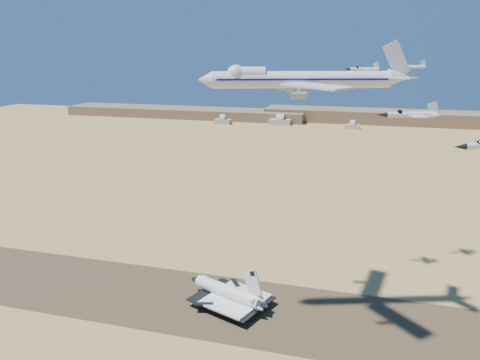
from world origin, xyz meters
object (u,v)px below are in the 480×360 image
(crew_c, at_px, (235,319))
(crew_a, at_px, (232,315))
(crew_b, at_px, (237,315))
(chase_jet_d, at_px, (363,69))
(carrier_747, at_px, (295,80))
(chase_jet_a, at_px, (410,114))
(chase_jet_e, at_px, (412,67))
(shuttle, at_px, (227,293))

(crew_c, bearing_deg, crew_a, -14.76)
(crew_b, bearing_deg, chase_jet_d, -49.58)
(carrier_747, bearing_deg, chase_jet_d, 46.25)
(crew_c, height_order, chase_jet_a, chase_jet_a)
(chase_jet_a, bearing_deg, crew_a, 134.47)
(crew_a, bearing_deg, chase_jet_e, -60.83)
(carrier_747, distance_m, chase_jet_a, 53.89)
(chase_jet_a, relative_size, chase_jet_d, 1.07)
(crew_a, height_order, chase_jet_d, chase_jet_d)
(shuttle, height_order, chase_jet_e, chase_jet_e)
(crew_a, distance_m, crew_c, 3.24)
(shuttle, distance_m, chase_jet_d, 111.89)
(carrier_747, bearing_deg, crew_a, -172.96)
(crew_a, xyz_separation_m, chase_jet_e, (63.75, 72.72, 94.53))
(crew_c, height_order, chase_jet_e, chase_jet_e)
(shuttle, height_order, crew_b, shuttle)
(shuttle, relative_size, chase_jet_a, 2.46)
(crew_c, relative_size, chase_jet_e, 0.12)
(crew_c, bearing_deg, carrier_747, -116.35)
(shuttle, relative_size, crew_a, 24.95)
(crew_a, height_order, chase_jet_e, chase_jet_e)
(crew_c, relative_size, chase_jet_a, 0.11)
(crew_b, bearing_deg, chase_jet_a, -131.63)
(chase_jet_a, height_order, chase_jet_e, chase_jet_e)
(carrier_747, xyz_separation_m, crew_c, (-18.70, -12.27, -91.64))
(crew_c, distance_m, chase_jet_a, 105.50)
(chase_jet_e, bearing_deg, crew_b, -155.93)
(carrier_747, distance_m, crew_b, 94.16)
(crew_b, distance_m, crew_c, 3.30)
(shuttle, bearing_deg, chase_jet_a, -11.49)
(shuttle, xyz_separation_m, chase_jet_a, (61.92, -38.62, 81.65))
(carrier_747, distance_m, crew_a, 94.65)
(crew_a, relative_size, chase_jet_a, 0.10)
(chase_jet_e, bearing_deg, crew_a, -156.37)
(carrier_747, relative_size, chase_jet_d, 5.00)
(crew_c, height_order, chase_jet_d, chase_jet_d)
(shuttle, height_order, crew_c, shuttle)
(shuttle, bearing_deg, crew_c, -38.95)
(carrier_747, xyz_separation_m, chase_jet_e, (42.76, 62.75, 2.77))
(crew_b, height_order, chase_jet_d, chase_jet_d)
(crew_a, distance_m, chase_jet_a, 107.41)
(shuttle, bearing_deg, chase_jet_d, 65.23)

